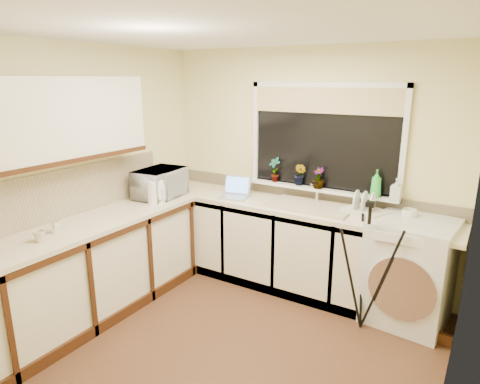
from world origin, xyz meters
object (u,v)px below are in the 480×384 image
(steel_jar, at_px, (56,227))
(soap_bottle_green, at_px, (376,183))
(laptop, at_px, (235,191))
(cup_back, at_px, (409,215))
(kettle, at_px, (156,192))
(plant_c, at_px, (318,178))
(dish_rack, at_px, (366,212))
(microwave, at_px, (160,183))
(washing_machine, at_px, (410,271))
(cup_left, at_px, (39,236))
(tripod, at_px, (365,267))
(plant_b, at_px, (300,174))
(plant_a, at_px, (275,170))
(soap_bottle_clear, at_px, (396,189))

(steel_jar, xyz_separation_m, soap_bottle_green, (2.09, 1.95, 0.23))
(laptop, xyz_separation_m, cup_back, (1.75, 0.14, -0.00))
(kettle, distance_m, plant_c, 1.66)
(dish_rack, bearing_deg, cup_back, 30.42)
(cup_back, bearing_deg, microwave, -166.64)
(washing_machine, height_order, cup_left, cup_left)
(microwave, xyz_separation_m, cup_left, (0.07, -1.47, -0.11))
(dish_rack, xyz_separation_m, microwave, (-2.06, -0.52, 0.12))
(kettle, bearing_deg, tripod, 7.98)
(plant_b, bearing_deg, plant_a, 178.43)
(dish_rack, height_order, microwave, microwave)
(laptop, relative_size, plant_c, 1.57)
(tripod, xyz_separation_m, plant_a, (-1.19, 0.61, 0.60))
(washing_machine, xyz_separation_m, tripod, (-0.30, -0.36, 0.11))
(kettle, xyz_separation_m, microwave, (-0.12, 0.20, 0.04))
(steel_jar, height_order, soap_bottle_clear, soap_bottle_clear)
(washing_machine, height_order, soap_bottle_green, soap_bottle_green)
(microwave, relative_size, soap_bottle_clear, 2.77)
(dish_rack, xyz_separation_m, cup_left, (-1.99, -1.99, 0.02))
(microwave, xyz_separation_m, plant_a, (1.01, 0.71, 0.13))
(steel_jar, relative_size, soap_bottle_green, 0.40)
(plant_a, distance_m, soap_bottle_clear, 1.27)
(soap_bottle_green, bearing_deg, steel_jar, -137.06)
(steel_jar, distance_m, soap_bottle_clear, 3.00)
(dish_rack, distance_m, cup_back, 0.38)
(microwave, bearing_deg, steel_jar, 174.89)
(soap_bottle_clear, distance_m, cup_left, 3.09)
(dish_rack, relative_size, soap_bottle_clear, 1.89)
(cup_back, height_order, cup_left, cup_back)
(steel_jar, relative_size, plant_c, 0.48)
(plant_b, bearing_deg, cup_back, -6.28)
(laptop, distance_m, plant_b, 0.72)
(cup_left, bearing_deg, plant_a, 66.70)
(dish_rack, distance_m, soap_bottle_clear, 0.35)
(soap_bottle_green, bearing_deg, microwave, -162.18)
(laptop, xyz_separation_m, soap_bottle_green, (1.42, 0.24, 0.22))
(dish_rack, height_order, plant_a, plant_a)
(soap_bottle_green, xyz_separation_m, soap_bottle_clear, (0.18, 0.00, -0.03))
(microwave, distance_m, cup_left, 1.48)
(tripod, height_order, cup_left, tripod)
(plant_a, bearing_deg, laptop, -140.21)
(soap_bottle_clear, bearing_deg, plant_a, 178.44)
(plant_a, bearing_deg, cup_left, -113.30)
(laptop, xyz_separation_m, plant_b, (0.63, 0.27, 0.21))
(steel_jar, xyz_separation_m, soap_bottle_clear, (2.28, 1.95, 0.20))
(plant_c, height_order, soap_bottle_clear, plant_c)
(dish_rack, distance_m, cup_left, 2.81)
(kettle, distance_m, steel_jar, 1.09)
(plant_b, relative_size, cup_back, 1.74)
(plant_c, relative_size, cup_back, 1.62)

